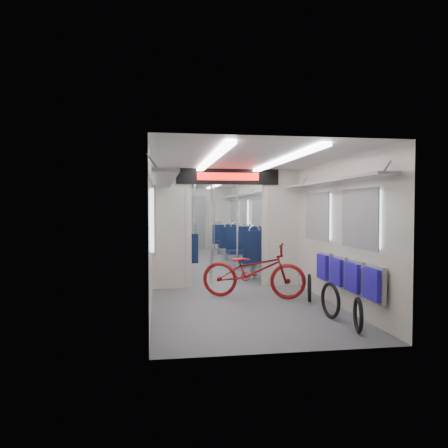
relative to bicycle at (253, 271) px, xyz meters
name	(u,v)px	position (x,y,z in m)	size (l,w,h in m)	color
carriage	(215,210)	(-0.27, 2.88, 1.03)	(12.00, 12.02, 2.31)	#515456
bicycle	(253,271)	(0.00, 0.00, 0.00)	(0.62, 1.78, 0.94)	maroon
flip_bench	(346,274)	(1.08, -1.34, 0.11)	(0.12, 2.07, 0.47)	gray
bike_hoop_a	(358,317)	(0.82, -2.26, -0.27)	(0.44, 0.44, 0.05)	black
bike_hoop_b	(330,302)	(0.76, -1.54, -0.24)	(0.51, 0.51, 0.05)	black
bike_hoop_c	(309,289)	(0.84, -0.47, -0.26)	(0.46, 0.46, 0.05)	black
seat_bay_near_left	(175,250)	(-1.21, 3.08, 0.07)	(0.91, 2.06, 1.10)	#0C1737
seat_bay_near_right	(254,248)	(0.66, 2.93, 0.11)	(0.96, 2.33, 1.18)	#0C1737
seat_bay_far_left	(170,238)	(-1.21, 6.74, 0.11)	(0.96, 2.32, 1.18)	#0C1737
seat_bay_far_right	(230,240)	(0.66, 6.36, 0.07)	(0.90, 2.03, 1.09)	#0C1737
stanchion_near_left	(211,227)	(-0.55, 1.45, 0.68)	(0.05, 0.05, 2.30)	silver
stanchion_near_right	(237,226)	(0.06, 1.82, 0.68)	(0.04, 0.04, 2.30)	silver
stanchion_far_left	(195,222)	(-0.57, 4.99, 0.68)	(0.04, 0.04, 2.30)	silver
stanchion_far_right	(214,222)	(-0.01, 5.07, 0.68)	(0.04, 0.04, 2.30)	silver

